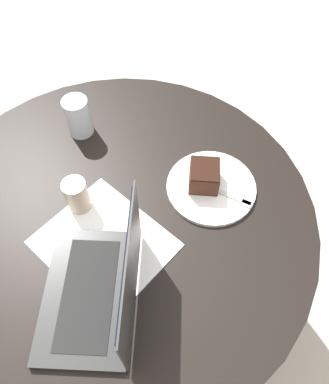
% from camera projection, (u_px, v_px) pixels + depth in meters
% --- Properties ---
extents(ground_plane, '(12.00, 12.00, 0.00)m').
position_uv_depth(ground_plane, '(134.00, 293.00, 1.63)').
color(ground_plane, '#B7AD9E').
extents(dining_table, '(1.11, 1.11, 0.71)m').
position_uv_depth(dining_table, '(121.00, 236.00, 1.17)').
color(dining_table, black).
rests_on(dining_table, ground_plane).
extents(paper_document, '(0.36, 0.33, 0.00)m').
position_uv_depth(paper_document, '(104.00, 244.00, 0.99)').
color(paper_document, white).
rests_on(paper_document, dining_table).
extents(plate, '(0.26, 0.26, 0.01)m').
position_uv_depth(plate, '(211.00, 187.00, 1.08)').
color(plate, white).
rests_on(plate, dining_table).
extents(cake_slice, '(0.12, 0.12, 0.07)m').
position_uv_depth(cake_slice, '(204.00, 176.00, 1.05)').
color(cake_slice, '#472619').
rests_on(cake_slice, plate).
extents(fork, '(0.17, 0.03, 0.00)m').
position_uv_depth(fork, '(229.00, 195.00, 1.05)').
color(fork, silver).
rests_on(fork, plate).
extents(coffee_glass, '(0.06, 0.06, 0.11)m').
position_uv_depth(coffee_glass, '(77.00, 195.00, 1.01)').
color(coffee_glass, '#C6AD89').
rests_on(coffee_glass, dining_table).
extents(water_glass, '(0.08, 0.08, 0.13)m').
position_uv_depth(water_glass, '(78.00, 117.00, 1.15)').
color(water_glass, silver).
rests_on(water_glass, dining_table).
extents(laptop, '(0.36, 0.40, 0.26)m').
position_uv_depth(laptop, '(101.00, 289.00, 0.87)').
color(laptop, '#2D2D2D').
rests_on(laptop, dining_table).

